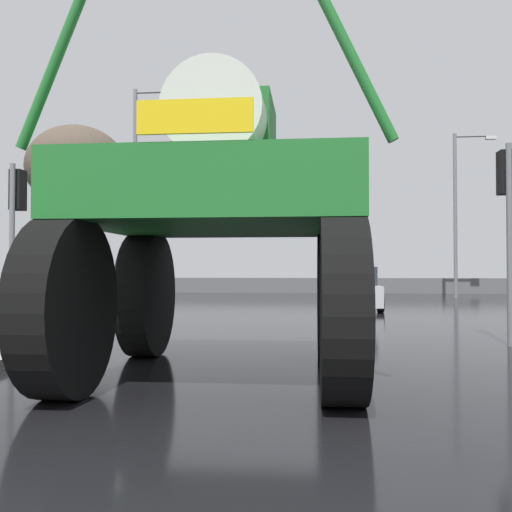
# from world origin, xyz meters

# --- Properties ---
(ground_plane) EXTENTS (120.00, 120.00, 0.00)m
(ground_plane) POSITION_xyz_m (0.00, 18.00, 0.00)
(ground_plane) COLOR black
(oversize_sprayer) EXTENTS (4.18, 5.18, 4.76)m
(oversize_sprayer) POSITION_xyz_m (-0.64, 5.95, 2.07)
(oversize_sprayer) COLOR black
(oversize_sprayer) RESTS_ON ground
(sedan_ahead) EXTENTS (2.02, 4.17, 1.52)m
(sedan_ahead) POSITION_xyz_m (1.91, 18.74, 0.71)
(sedan_ahead) COLOR #B7B7BF
(sedan_ahead) RESTS_ON ground
(traffic_signal_near_left) EXTENTS (0.24, 0.54, 3.61)m
(traffic_signal_near_left) POSITION_xyz_m (-5.54, 9.47, 2.63)
(traffic_signal_near_left) COLOR slate
(traffic_signal_near_left) RESTS_ON ground
(traffic_signal_near_right) EXTENTS (0.24, 0.54, 3.81)m
(traffic_signal_near_right) POSITION_xyz_m (4.25, 9.46, 2.78)
(traffic_signal_near_right) COLOR slate
(traffic_signal_near_right) RESTS_ON ground
(streetlight_far_left) EXTENTS (1.83, 0.24, 9.45)m
(streetlight_far_left) POSITION_xyz_m (-7.16, 22.80, 5.18)
(streetlight_far_left) COLOR slate
(streetlight_far_left) RESTS_ON ground
(streetlight_far_right) EXTENTS (2.08, 0.24, 8.23)m
(streetlight_far_right) POSITION_xyz_m (7.84, 27.51, 4.59)
(streetlight_far_right) COLOR slate
(streetlight_far_right) RESTS_ON ground
(bare_tree_left) EXTENTS (4.22, 4.22, 7.54)m
(bare_tree_left) POSITION_xyz_m (-9.43, 21.54, 5.70)
(bare_tree_left) COLOR #473828
(bare_tree_left) RESTS_ON ground
(roadside_barrier) EXTENTS (28.56, 0.24, 0.90)m
(roadside_barrier) POSITION_xyz_m (0.00, 32.51, 0.45)
(roadside_barrier) COLOR #59595B
(roadside_barrier) RESTS_ON ground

